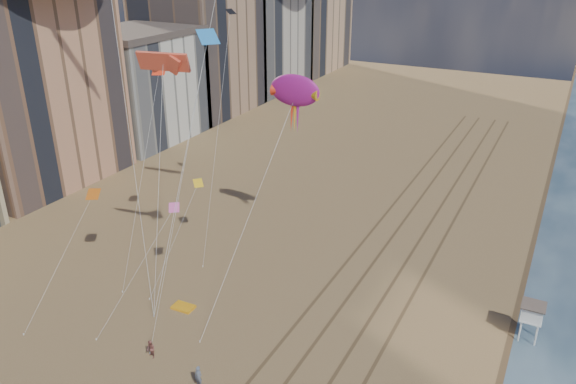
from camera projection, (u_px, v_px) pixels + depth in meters
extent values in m
plane|color=#42301E|center=(576.00, 277.00, 52.76)|extent=(260.00, 260.00, 0.00)
cube|color=brown|center=(336.00, 274.00, 53.16)|extent=(0.28, 120.00, 0.01)
cube|color=brown|center=(360.00, 281.00, 52.15)|extent=(0.28, 120.00, 0.01)
cube|color=brown|center=(389.00, 289.00, 50.97)|extent=(0.28, 120.00, 0.01)
cube|color=brown|center=(413.00, 295.00, 50.04)|extent=(0.28, 120.00, 0.01)
cube|color=tan|center=(26.00, 89.00, 70.20)|extent=(15.00, 20.00, 24.00)
cube|color=silver|center=(140.00, 88.00, 87.83)|extent=(14.00, 18.00, 16.00)
cube|color=#473D38|center=(134.00, 32.00, 84.38)|extent=(14.28, 18.36, 1.00)
cube|color=tan|center=(200.00, 33.00, 100.42)|extent=(16.00, 20.00, 28.00)
cube|color=#BCB2A3|center=(259.00, 36.00, 117.65)|extent=(15.00, 22.00, 22.00)
cube|color=tan|center=(303.00, 15.00, 134.89)|extent=(16.00, 24.00, 26.00)
cylinder|color=white|center=(520.00, 332.00, 43.92)|extent=(0.12, 0.12, 1.80)
cylinder|color=white|center=(536.00, 336.00, 43.41)|extent=(0.12, 0.12, 1.80)
cylinder|color=white|center=(522.00, 323.00, 44.89)|extent=(0.12, 0.12, 1.80)
cylinder|color=white|center=(538.00, 327.00, 44.39)|extent=(0.12, 0.12, 1.80)
cube|color=white|center=(531.00, 319.00, 43.73)|extent=(1.60, 1.60, 0.12)
cube|color=white|center=(532.00, 312.00, 43.48)|extent=(1.50, 1.50, 1.10)
cube|color=#473D38|center=(534.00, 305.00, 43.22)|extent=(1.80, 1.80, 0.10)
cube|color=orange|center=(183.00, 307.00, 48.20)|extent=(1.91, 1.26, 0.21)
ellipsoid|color=#981779|center=(295.00, 90.00, 51.67)|extent=(4.76, 0.89, 2.82)
cone|color=red|center=(279.00, 91.00, 52.48)|extent=(1.27, 1.06, 1.06)
cone|color=gold|center=(311.00, 95.00, 51.05)|extent=(1.27, 1.06, 1.06)
cylinder|color=silver|center=(251.00, 212.00, 48.11)|extent=(0.03, 0.03, 23.05)
imported|color=slate|center=(198.00, 377.00, 39.40)|extent=(0.64, 0.44, 1.69)
imported|color=brown|center=(151.00, 349.00, 42.22)|extent=(0.89, 0.80, 1.50)
cube|color=#DF4A31|center=(163.00, 62.00, 42.31)|extent=(4.29, 1.45, 1.47)
plane|color=black|center=(231.00, 11.00, 53.94)|extent=(1.27, 1.31, 0.43)
plane|color=#CA5A13|center=(93.00, 194.00, 50.76)|extent=(1.96, 1.92, 0.54)
plane|color=#F53314|center=(159.00, 71.00, 47.66)|extent=(1.87, 1.83, 0.51)
plane|color=#277ED1|center=(208.00, 37.00, 39.08)|extent=(2.23, 2.27, 0.87)
plane|color=pink|center=(174.00, 207.00, 48.20)|extent=(1.57, 1.55, 0.47)
plane|color=yellow|center=(198.00, 183.00, 55.91)|extent=(1.58, 1.58, 0.53)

